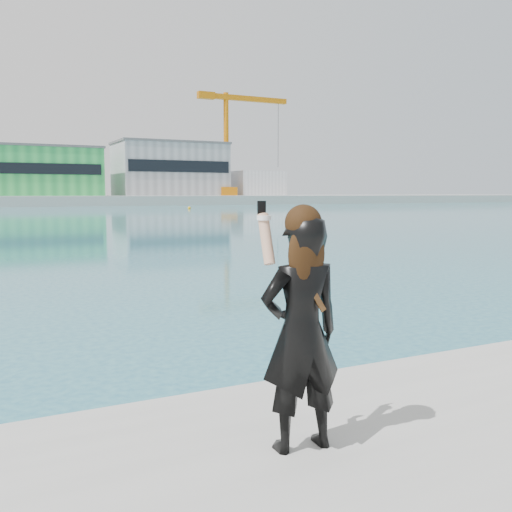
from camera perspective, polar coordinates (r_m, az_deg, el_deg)
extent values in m
plane|color=#1A5B7C|center=(5.21, 7.87, -23.60)|extent=(500.00, 500.00, 0.00)
cube|color=green|center=(132.21, -22.03, 7.77)|extent=(30.00, 16.00, 10.00)
cube|color=black|center=(124.16, -21.74, 8.14)|extent=(28.50, 0.20, 2.20)
cube|color=#59595B|center=(132.49, -22.13, 10.04)|extent=(30.60, 16.32, 0.50)
cube|color=gray|center=(138.53, -8.60, 8.49)|extent=(25.00, 15.00, 12.00)
cube|color=black|center=(131.35, -7.57, 8.89)|extent=(23.75, 0.20, 2.64)
cube|color=#59595B|center=(138.91, -8.64, 11.06)|extent=(25.50, 15.30, 0.50)
cube|color=silver|center=(144.92, 0.05, 7.27)|extent=(12.00, 10.00, 6.00)
cube|color=orange|center=(137.05, -2.97, 6.48)|extent=(4.00, 4.00, 2.00)
cylinder|color=orange|center=(137.61, -3.00, 11.49)|extent=(1.20, 1.20, 22.00)
cube|color=orange|center=(141.33, -0.71, 15.44)|extent=(20.00, 1.20, 1.20)
cube|color=orange|center=(136.98, -5.02, 15.71)|extent=(4.00, 1.60, 1.60)
cylinder|color=black|center=(143.92, 2.23, 12.06)|extent=(0.10, 0.10, 16.00)
cylinder|color=silver|center=(127.16, -15.41, 7.63)|extent=(0.16, 0.16, 8.00)
cube|color=red|center=(127.41, -15.18, 9.17)|extent=(1.20, 0.04, 0.80)
sphere|color=#FFAB0D|center=(93.97, -6.69, 4.70)|extent=(0.50, 0.50, 0.50)
imported|color=black|center=(3.99, 4.52, -7.78)|extent=(0.62, 0.43, 1.65)
sphere|color=black|center=(3.86, 4.76, 3.30)|extent=(0.25, 0.25, 0.25)
ellipsoid|color=black|center=(3.83, 5.08, 0.15)|extent=(0.27, 0.14, 0.44)
cylinder|color=tan|center=(3.88, 1.03, 1.71)|extent=(0.09, 0.20, 0.36)
cylinder|color=white|center=(3.90, 0.80, 3.84)|extent=(0.10, 0.10, 0.03)
cube|color=black|center=(3.94, 0.56, 4.67)|extent=(0.06, 0.02, 0.12)
cube|color=#4C2D14|center=(3.86, 5.54, -3.26)|extent=(0.23, 0.03, 0.34)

